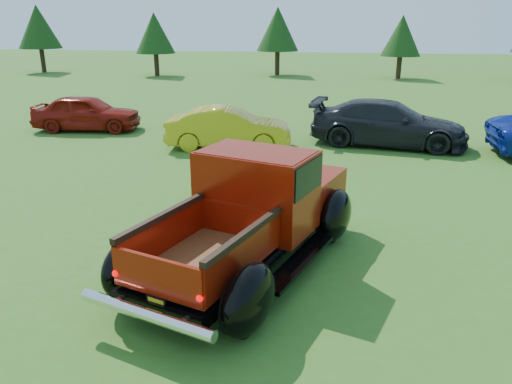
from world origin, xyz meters
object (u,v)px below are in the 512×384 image
(tree_west, at_px, (155,33))
(show_car_red, at_px, (87,113))
(tree_far_west, at_px, (38,27))
(tree_mid_right, at_px, (402,36))
(show_car_yellow, at_px, (229,128))
(pickup_truck, at_px, (257,209))
(show_car_grey, at_px, (388,123))
(tree_mid_left, at_px, (278,29))

(tree_west, height_order, show_car_red, tree_west)
(tree_west, bearing_deg, tree_far_west, 174.29)
(tree_mid_right, relative_size, show_car_yellow, 1.08)
(tree_far_west, xyz_separation_m, show_car_red, (14.30, -20.52, -2.84))
(tree_far_west, height_order, pickup_truck, tree_far_west)
(show_car_red, distance_m, show_car_yellow, 6.27)
(tree_far_west, bearing_deg, pickup_truck, -53.35)
(pickup_truck, relative_size, show_car_yellow, 1.38)
(show_car_grey, bearing_deg, tree_far_west, 59.24)
(tree_far_west, height_order, show_car_grey, tree_far_west)
(tree_mid_left, xyz_separation_m, show_car_red, (-4.70, -21.52, -2.70))
(tree_west, bearing_deg, tree_mid_left, 12.53)
(pickup_truck, bearing_deg, show_car_yellow, 124.38)
(tree_west, relative_size, tree_mid_left, 0.92)
(pickup_truck, xyz_separation_m, show_car_grey, (3.00, 9.12, -0.18))
(tree_mid_left, distance_m, pickup_truck, 31.54)
(tree_far_west, xyz_separation_m, tree_mid_right, (28.00, -0.00, -0.55))
(show_car_yellow, relative_size, show_car_grey, 0.79)
(tree_mid_left, bearing_deg, show_car_yellow, -86.87)
(show_car_red, height_order, show_car_yellow, show_car_red)
(show_car_red, relative_size, show_car_grey, 0.78)
(show_car_yellow, xyz_separation_m, show_car_grey, (5.22, 1.28, 0.08))
(tree_mid_right, height_order, show_car_red, tree_mid_right)
(tree_far_west, bearing_deg, show_car_red, -55.13)
(tree_mid_right, distance_m, show_car_red, 24.78)
(show_car_yellow, bearing_deg, tree_mid_right, -26.14)
(tree_west, relative_size, tree_mid_right, 1.05)
(tree_far_west, relative_size, show_car_red, 1.30)
(tree_mid_right, bearing_deg, tree_mid_left, 173.66)
(tree_mid_left, bearing_deg, tree_far_west, -176.99)
(tree_far_west, height_order, tree_west, tree_far_west)
(tree_far_west, xyz_separation_m, show_car_yellow, (20.28, -22.40, -2.85))
(show_car_red, bearing_deg, show_car_grey, -99.69)
(show_car_red, bearing_deg, show_car_yellow, -114.05)
(show_car_yellow, bearing_deg, tree_mid_left, -3.99)
(pickup_truck, bearing_deg, show_car_grey, 90.38)
(show_car_yellow, height_order, show_car_grey, show_car_grey)
(tree_far_west, bearing_deg, show_car_grey, -39.64)
(tree_west, height_order, tree_mid_right, tree_west)
(pickup_truck, distance_m, show_car_red, 12.73)
(tree_west, bearing_deg, tree_mid_right, 3.18)
(tree_west, relative_size, show_car_grey, 0.89)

